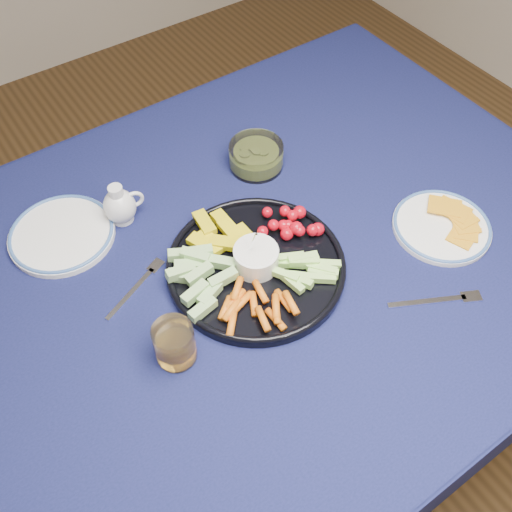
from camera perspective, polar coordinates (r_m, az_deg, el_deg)
dining_table at (r=1.17m, az=-4.55°, el=-4.80°), size 1.67×1.07×0.75m
crudite_platter at (r=1.09m, az=-0.11°, el=-0.84°), size 0.35×0.35×0.11m
creamer_pitcher at (r=1.19m, az=-13.42°, el=4.92°), size 0.08×0.07×0.09m
pickle_bowl at (r=1.28m, az=0.02°, el=9.88°), size 0.12×0.12×0.06m
cheese_plate at (r=1.22m, az=18.11°, el=2.93°), size 0.20×0.20×0.02m
juice_tumbler at (r=0.98m, az=-8.10°, el=-8.80°), size 0.07×0.07×0.08m
fork_left at (r=1.11m, az=-11.56°, el=-2.74°), size 0.15×0.08×0.00m
fork_right at (r=1.12m, az=18.14°, el=-4.20°), size 0.17×0.10×0.00m
side_plate_extra at (r=1.22m, az=-18.85°, el=2.10°), size 0.21×0.21×0.02m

